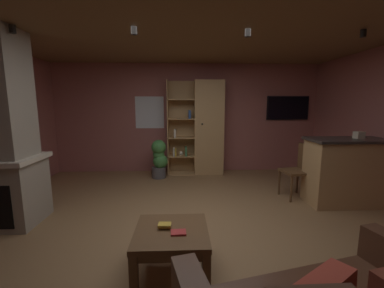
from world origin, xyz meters
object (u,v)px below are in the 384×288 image
object	(u,v)px
potted_floor_plant	(159,158)
wall_mounted_tv	(288,108)
table_book_0	(178,233)
table_book_1	(165,225)
dining_chair	(300,167)
coffee_table	(171,238)
bookshelf_cabinet	(205,129)
tissue_box	(359,135)
kitchen_bar_counter	(354,171)

from	to	relation	value
potted_floor_plant	wall_mounted_tv	xyz separation A→B (m)	(3.00, 0.53, 1.07)
table_book_0	table_book_1	bearing A→B (deg)	141.27
dining_chair	wall_mounted_tv	distance (m)	2.10
coffee_table	table_book_0	xyz separation A→B (m)	(0.07, -0.07, 0.09)
bookshelf_cabinet	potted_floor_plant	distance (m)	1.23
table_book_1	potted_floor_plant	size ratio (longest dim) A/B	0.14
bookshelf_cabinet	tissue_box	distance (m)	2.92
bookshelf_cabinet	tissue_box	xyz separation A→B (m)	(2.22, -1.90, 0.07)
table_book_0	table_book_1	distance (m)	0.17
kitchen_bar_counter	potted_floor_plant	size ratio (longest dim) A/B	1.79
coffee_table	table_book_0	size ratio (longest dim) A/B	4.95
bookshelf_cabinet	coffee_table	bearing A→B (deg)	-100.37
wall_mounted_tv	tissue_box	bearing A→B (deg)	-83.51
kitchen_bar_counter	dining_chair	world-z (taller)	kitchen_bar_counter
table_book_1	potted_floor_plant	xyz separation A→B (m)	(-0.32, 3.08, -0.03)
tissue_box	table_book_0	distance (m)	3.29
tissue_box	coffee_table	bearing A→B (deg)	-151.54
bookshelf_cabinet	wall_mounted_tv	distance (m)	2.04
bookshelf_cabinet	table_book_0	size ratio (longest dim) A/B	15.38
bookshelf_cabinet	kitchen_bar_counter	distance (m)	2.96
tissue_box	wall_mounted_tv	bearing A→B (deg)	96.49
coffee_table	table_book_1	world-z (taller)	table_book_1
coffee_table	table_book_1	size ratio (longest dim) A/B	5.68
table_book_0	potted_floor_plant	bearing A→B (deg)	98.09
table_book_0	table_book_1	world-z (taller)	table_book_1
tissue_box	coffee_table	xyz separation A→B (m)	(-2.85, -1.54, -0.77)
table_book_1	dining_chair	distance (m)	2.84
bookshelf_cabinet	tissue_box	world-z (taller)	bookshelf_cabinet
coffee_table	table_book_1	xyz separation A→B (m)	(-0.06, 0.04, 0.11)
coffee_table	wall_mounted_tv	bearing A→B (deg)	54.46
potted_floor_plant	wall_mounted_tv	size ratio (longest dim) A/B	0.85
kitchen_bar_counter	table_book_0	bearing A→B (deg)	-149.77
dining_chair	wall_mounted_tv	bearing A→B (deg)	74.44
tissue_box	bookshelf_cabinet	bearing A→B (deg)	139.46
coffee_table	dining_chair	distance (m)	2.82
coffee_table	wall_mounted_tv	world-z (taller)	wall_mounted_tv
coffee_table	potted_floor_plant	bearing A→B (deg)	97.07
kitchen_bar_counter	table_book_0	size ratio (longest dim) A/B	10.90
tissue_box	table_book_1	xyz separation A→B (m)	(-2.91, -1.51, -0.65)
bookshelf_cabinet	table_book_0	world-z (taller)	bookshelf_cabinet
potted_floor_plant	kitchen_bar_counter	bearing A→B (deg)	-25.95
kitchen_bar_counter	table_book_1	distance (m)	3.28
kitchen_bar_counter	coffee_table	xyz separation A→B (m)	(-2.84, -1.55, -0.18)
coffee_table	potted_floor_plant	xyz separation A→B (m)	(-0.39, 3.12, 0.08)
kitchen_bar_counter	potted_floor_plant	xyz separation A→B (m)	(-3.23, 1.57, -0.10)
bookshelf_cabinet	dining_chair	world-z (taller)	bookshelf_cabinet
kitchen_bar_counter	coffee_table	bearing A→B (deg)	-151.44
table_book_0	tissue_box	bearing A→B (deg)	30.12
kitchen_bar_counter	tissue_box	size ratio (longest dim) A/B	12.46
bookshelf_cabinet	coffee_table	size ratio (longest dim) A/B	3.11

